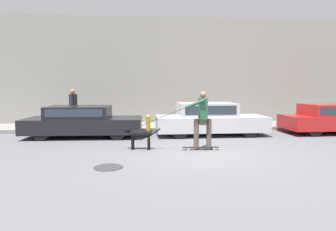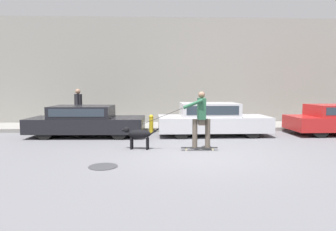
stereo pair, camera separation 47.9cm
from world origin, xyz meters
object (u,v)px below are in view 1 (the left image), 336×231
object	(u,v)px
fire_hydrant	(148,123)
skateboarder	(202,117)
parked_car_2	(333,119)
pedestrian_with_bag	(73,106)
parked_car_1	(209,120)
dog	(139,135)
parked_car_0	(83,122)

from	to	relation	value
fire_hydrant	skateboarder	bearing A→B (deg)	-66.38
parked_car_2	pedestrian_with_bag	distance (m)	10.86
skateboarder	fire_hydrant	size ratio (longest dim) A/B	3.63
parked_car_1	fire_hydrant	xyz separation A→B (m)	(-2.37, 0.73, -0.22)
parked_car_1	pedestrian_with_bag	world-z (taller)	pedestrian_with_bag
pedestrian_with_bag	dog	bearing A→B (deg)	-89.52
parked_car_0	skateboarder	bearing A→B (deg)	-32.50
parked_car_0	parked_car_2	xyz separation A→B (m)	(9.97, -0.00, 0.01)
dog	parked_car_1	bearing A→B (deg)	-128.69
parked_car_0	parked_car_2	size ratio (longest dim) A/B	1.06
skateboarder	parked_car_1	bearing A→B (deg)	-105.32
parked_car_0	parked_car_2	bearing A→B (deg)	1.90
parked_car_1	pedestrian_with_bag	size ratio (longest dim) A/B	2.60
skateboarder	fire_hydrant	bearing A→B (deg)	-64.40
parked_car_1	fire_hydrant	size ratio (longest dim) A/B	5.65
dog	fire_hydrant	xyz separation A→B (m)	(0.35, 3.23, -0.05)
parked_car_0	parked_car_1	bearing A→B (deg)	1.89
pedestrian_with_bag	parked_car_0	bearing A→B (deg)	-100.94
parked_car_1	parked_car_2	world-z (taller)	parked_car_1
parked_car_2	dog	xyz separation A→B (m)	(-7.84, -2.50, -0.14)
parked_car_1	parked_car_2	xyz separation A→B (m)	(5.12, -0.00, -0.02)
parked_car_0	parked_car_2	world-z (taller)	parked_car_2
parked_car_1	parked_car_2	size ratio (longest dim) A/B	1.03
dog	pedestrian_with_bag	size ratio (longest dim) A/B	0.69
dog	pedestrian_with_bag	bearing A→B (deg)	-47.53
parked_car_1	fire_hydrant	bearing A→B (deg)	162.47
parked_car_2	skateboarder	xyz separation A→B (m)	(-5.97, -2.73, 0.40)
parked_car_2	pedestrian_with_bag	xyz separation A→B (m)	(-10.70, 1.79, 0.48)
parked_car_2	pedestrian_with_bag	size ratio (longest dim) A/B	2.52
parked_car_0	fire_hydrant	world-z (taller)	parked_car_0
dog	pedestrian_with_bag	distance (m)	5.19
parked_car_0	dog	size ratio (longest dim) A/B	3.86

